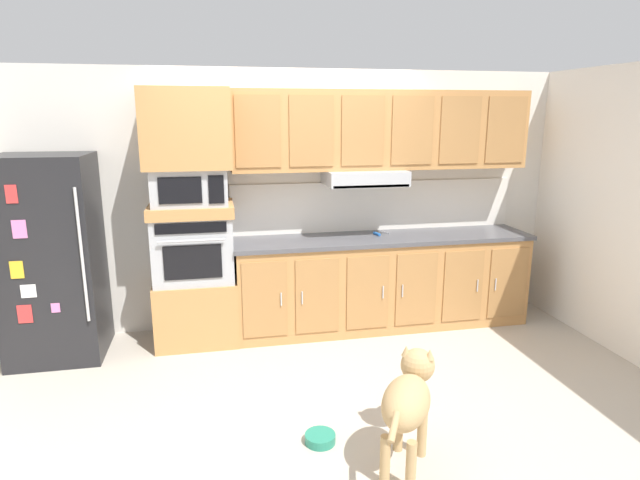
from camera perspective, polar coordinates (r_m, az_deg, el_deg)
ground_plane at (r=4.61m, az=-1.40°, el=-13.40°), size 9.60×9.60×0.00m
back_kitchen_wall at (r=5.28m, az=-3.63°, el=4.35°), size 6.20×0.12×2.50m
side_panel_right at (r=5.43m, az=29.05°, el=2.93°), size 0.12×7.10×2.50m
refrigerator at (r=5.07m, az=-26.93°, el=-1.76°), size 0.76×0.73×1.76m
oven_base_cabinet at (r=5.12m, az=-13.11°, el=-7.27°), size 0.74×0.62×0.60m
built_in_oven at (r=4.95m, az=-13.48°, el=-0.76°), size 0.70×0.62×0.60m
appliance_mid_shelf at (r=4.88m, az=-13.70°, el=3.24°), size 0.74×0.62×0.10m
microwave at (r=4.84m, az=-13.84°, el=5.68°), size 0.64×0.54×0.32m
appliance_upper_cabinet at (r=4.81m, az=-14.18°, el=11.59°), size 0.74×0.62×0.68m
lower_cabinet_run at (r=5.32m, az=6.73°, el=-4.62°), size 2.88×0.63×0.88m
countertop_slab at (r=5.20m, az=6.85°, el=0.21°), size 2.92×0.64×0.04m
backsplash_panel at (r=5.42m, az=5.97°, el=3.68°), size 2.92×0.02×0.50m
upper_cabinet_with_hood at (r=5.18m, az=6.61°, el=11.36°), size 2.88×0.48×0.88m
screwdriver at (r=5.23m, az=6.24°, el=0.68°), size 0.15×0.14×0.03m
dog at (r=3.33m, az=9.54°, el=-16.35°), size 0.55×0.79×0.65m
dog_food_bowl at (r=3.67m, az=0.02°, el=-20.56°), size 0.20×0.20×0.06m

